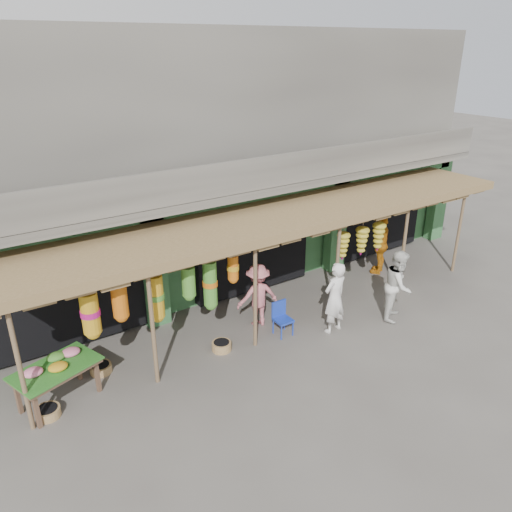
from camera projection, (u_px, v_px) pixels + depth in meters
ground at (299, 323)px, 12.80m from camera, size 80.00×80.00×0.00m
building at (203, 159)px, 15.18m from camera, size 16.40×6.80×7.00m
awning at (278, 221)px, 12.31m from camera, size 14.00×2.70×2.79m
flower_table at (56, 368)px, 9.72m from camera, size 1.82×1.41×0.96m
blue_chair at (281, 316)px, 12.17m from camera, size 0.41×0.42×0.85m
basket_left at (101, 368)px, 10.85m from camera, size 0.57×0.57×0.20m
basket_mid at (48, 412)px, 9.57m from camera, size 0.49×0.49×0.18m
basket_right at (222, 346)px, 11.64m from camera, size 0.59×0.59×0.21m
person_front at (335, 298)px, 12.11m from camera, size 0.71×0.51×1.84m
person_right at (398, 285)px, 12.71m from camera, size 1.14×1.08×1.86m
person_vendor at (381, 244)px, 15.30m from camera, size 1.18×0.93×1.87m
person_shopper at (258, 295)px, 12.43m from camera, size 1.17×0.83×1.65m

